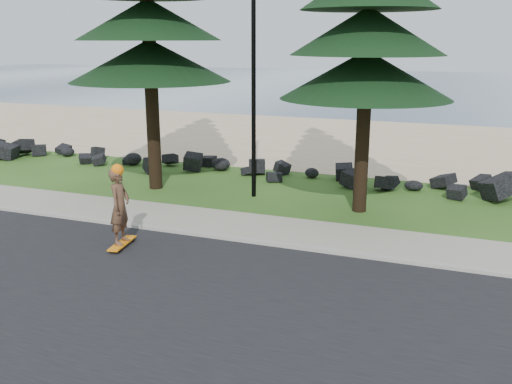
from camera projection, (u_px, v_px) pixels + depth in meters
ground at (212, 225)px, 15.54m from camera, size 160.00×160.00×0.00m
road at (116, 291)px, 11.48m from camera, size 160.00×7.00×0.02m
kerb at (197, 234)px, 14.72m from camera, size 160.00×0.20×0.10m
sidewalk at (215, 222)px, 15.71m from camera, size 160.00×2.00×0.08m
beach_sand at (335, 140)px, 28.62m from camera, size 160.00×15.00×0.01m
ocean at (413, 86)px, 61.55m from camera, size 160.00×58.00×0.01m
seawall_boulders at (278, 180)px, 20.59m from camera, size 60.00×2.40×1.10m
lamp_post at (254, 65)px, 17.35m from camera, size 0.25×0.14×8.14m
skateboarder at (120, 207)px, 13.64m from camera, size 0.54×1.14×2.07m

